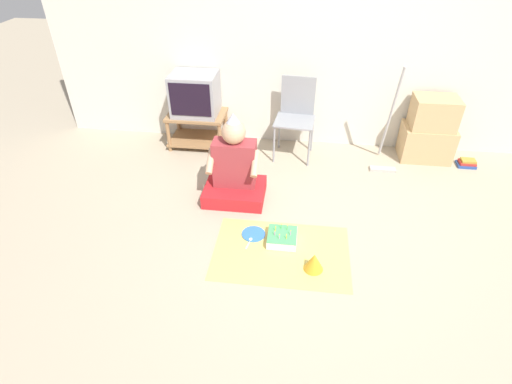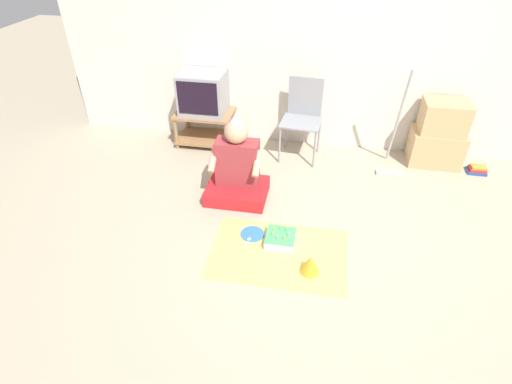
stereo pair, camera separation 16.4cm
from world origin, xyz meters
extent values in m
plane|color=tan|center=(0.00, 0.00, 0.00)|extent=(16.00, 16.00, 0.00)
cube|color=beige|center=(0.00, 2.08, 1.27)|extent=(6.40, 0.06, 2.55)
cube|color=#997047|center=(-1.49, 1.82, 0.40)|extent=(0.68, 0.46, 0.03)
cube|color=#997047|center=(-1.49, 1.82, 0.07)|extent=(0.68, 0.46, 0.02)
cylinder|color=#997047|center=(-1.79, 1.62, 0.21)|extent=(0.04, 0.04, 0.41)
cylinder|color=#997047|center=(-1.18, 1.62, 0.21)|extent=(0.04, 0.04, 0.41)
cylinder|color=#997047|center=(-1.79, 2.02, 0.21)|extent=(0.04, 0.04, 0.41)
cylinder|color=#997047|center=(-1.18, 2.02, 0.21)|extent=(0.04, 0.04, 0.41)
cube|color=#99999E|center=(-1.49, 1.83, 0.65)|extent=(0.52, 0.42, 0.47)
cube|color=black|center=(-1.49, 1.61, 0.66)|extent=(0.46, 0.01, 0.37)
cube|color=gray|center=(-0.33, 1.67, 0.45)|extent=(0.47, 0.43, 0.02)
cube|color=gray|center=(-0.31, 1.86, 0.67)|extent=(0.38, 0.05, 0.45)
cylinder|color=gray|center=(-0.54, 1.52, 0.22)|extent=(0.02, 0.02, 0.45)
cylinder|color=gray|center=(-0.15, 1.48, 0.22)|extent=(0.02, 0.02, 0.45)
cylinder|color=gray|center=(-0.51, 1.87, 0.22)|extent=(0.02, 0.02, 0.45)
cylinder|color=gray|center=(-0.11, 1.83, 0.22)|extent=(0.02, 0.02, 0.45)
cube|color=tan|center=(1.19, 1.83, 0.20)|extent=(0.56, 0.38, 0.39)
cube|color=tan|center=(1.19, 1.83, 0.56)|extent=(0.47, 0.35, 0.34)
cube|color=#B2ADA3|center=(0.69, 1.48, 0.01)|extent=(0.28, 0.09, 0.03)
cylinder|color=#B7B7BC|center=(0.69, 1.65, 0.60)|extent=(0.03, 0.36, 1.14)
cube|color=#284793|center=(1.64, 1.69, 0.02)|extent=(0.20, 0.15, 0.03)
cube|color=#B72D28|center=(1.64, 1.69, 0.04)|extent=(0.17, 0.13, 0.03)
cube|color=#A88933|center=(1.65, 1.69, 0.07)|extent=(0.15, 0.11, 0.02)
cube|color=red|center=(-0.86, 0.77, 0.07)|extent=(0.59, 0.47, 0.14)
cube|color=#993338|center=(-0.86, 0.82, 0.37)|extent=(0.41, 0.20, 0.47)
sphere|color=tan|center=(-0.86, 0.82, 0.71)|extent=(0.23, 0.23, 0.23)
cone|color=silver|center=(-0.86, 0.82, 0.85)|extent=(0.12, 0.12, 0.09)
cylinder|color=tan|center=(-1.07, 0.71, 0.45)|extent=(0.06, 0.25, 0.20)
cylinder|color=tan|center=(-0.65, 0.71, 0.45)|extent=(0.06, 0.25, 0.20)
cube|color=#EAD666|center=(-0.34, 0.04, 0.00)|extent=(1.15, 0.78, 0.01)
cube|color=silver|center=(-0.35, 0.18, 0.04)|extent=(0.26, 0.26, 0.07)
cube|color=#4CB266|center=(-0.35, 0.18, 0.08)|extent=(0.25, 0.25, 0.01)
cylinder|color=#E58CCC|center=(-0.28, 0.17, 0.11)|extent=(0.01, 0.01, 0.05)
sphere|color=#FFCC4C|center=(-0.28, 0.17, 0.14)|extent=(0.01, 0.01, 0.01)
cylinder|color=#66C666|center=(-0.31, 0.24, 0.11)|extent=(0.01, 0.01, 0.05)
sphere|color=#FFCC4C|center=(-0.31, 0.24, 0.14)|extent=(0.01, 0.01, 0.01)
cylinder|color=#66C666|center=(-0.36, 0.25, 0.11)|extent=(0.01, 0.01, 0.05)
sphere|color=#FFCC4C|center=(-0.36, 0.25, 0.14)|extent=(0.01, 0.01, 0.01)
cylinder|color=yellow|center=(-0.41, 0.21, 0.11)|extent=(0.01, 0.01, 0.05)
sphere|color=#FFCC4C|center=(-0.41, 0.21, 0.14)|extent=(0.01, 0.01, 0.01)
cylinder|color=#E58CCC|center=(-0.41, 0.15, 0.11)|extent=(0.01, 0.01, 0.05)
sphere|color=#FFCC4C|center=(-0.41, 0.15, 0.14)|extent=(0.01, 0.01, 0.01)
cylinder|color=#E58CCC|center=(-0.37, 0.11, 0.11)|extent=(0.01, 0.01, 0.05)
sphere|color=#FFCC4C|center=(-0.37, 0.11, 0.14)|extent=(0.01, 0.01, 0.01)
cylinder|color=yellow|center=(-0.31, 0.12, 0.11)|extent=(0.01, 0.01, 0.05)
sphere|color=#FFCC4C|center=(-0.31, 0.12, 0.14)|extent=(0.01, 0.01, 0.01)
cone|color=gold|center=(-0.07, -0.12, 0.08)|extent=(0.16, 0.16, 0.16)
cylinder|color=blue|center=(-0.61, 0.23, 0.01)|extent=(0.21, 0.21, 0.01)
ellipsoid|color=white|center=(-0.62, 0.16, 0.01)|extent=(0.04, 0.05, 0.01)
cube|color=white|center=(-0.63, 0.09, 0.01)|extent=(0.03, 0.10, 0.01)
camera|label=1|loc=(-0.25, -2.43, 2.39)|focal=28.00mm
camera|label=2|loc=(-0.09, -2.40, 2.39)|focal=28.00mm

